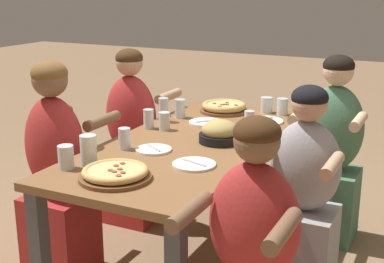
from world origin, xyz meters
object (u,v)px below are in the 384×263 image
drinking_glass_b (124,139)px  drinking_glass_j (282,107)px  diner_near_right (332,158)px  drinking_glass_f (266,106)px  drinking_glass_i (66,159)px  empty_plate_c (264,121)px  pizza_board_main (115,173)px  drinking_glass_g (89,152)px  drinking_glass_d (180,110)px  diner_far_midleft (57,179)px  skillet_bowl (220,133)px  drinking_glass_c (164,110)px  empty_plate_b (154,150)px  empty_plate_a (206,122)px  empty_plate_d (194,164)px  pizza_board_second (224,107)px  drinking_glass_h (164,122)px  drinking_glass_a (249,121)px  diner_far_midright (132,145)px  diner_near_center (303,202)px  drinking_glass_e (149,120)px

drinking_glass_b → drinking_glass_j: drinking_glass_b is taller
diner_near_right → drinking_glass_f: bearing=-12.7°
drinking_glass_i → empty_plate_c: bearing=-24.1°
pizza_board_main → empty_plate_c: (1.24, -0.27, -0.02)m
drinking_glass_g → drinking_glass_d: bearing=2.0°
diner_far_midleft → skillet_bowl: bearing=28.1°
drinking_glass_c → empty_plate_b: bearing=-155.9°
empty_plate_a → drinking_glass_f: (0.43, -0.24, 0.04)m
empty_plate_b → drinking_glass_g: drinking_glass_g is taller
drinking_glass_b → drinking_glass_f: bearing=-20.3°
empty_plate_d → empty_plate_b: bearing=68.2°
pizza_board_second → empty_plate_c: 0.35m
empty_plate_a → drinking_glass_h: size_ratio=1.98×
drinking_glass_a → drinking_glass_b: size_ratio=0.95×
pizza_board_second → diner_far_midright: bearing=120.3°
diner_near_center → diner_near_right: 0.68m
pizza_board_main → drinking_glass_a: drinking_glass_a is taller
drinking_glass_b → diner_far_midleft: 0.48m
diner_near_right → diner_near_center: bearing=90.0°
drinking_glass_h → empty_plate_d: bearing=-138.6°
drinking_glass_d → diner_near_right: size_ratio=0.10×
diner_far_midleft → pizza_board_main: bearing=-26.8°
drinking_glass_a → drinking_glass_h: (-0.25, 0.44, 0.00)m
pizza_board_main → empty_plate_b: (0.43, 0.05, -0.02)m
empty_plate_d → diner_far_midright: bearing=47.9°
pizza_board_second → drinking_glass_g: bearing=172.9°
drinking_glass_a → drinking_glass_f: 0.43m
drinking_glass_b → drinking_glass_e: drinking_glass_e is taller
empty_plate_b → drinking_glass_c: size_ratio=1.25×
empty_plate_c → drinking_glass_e: drinking_glass_e is taller
diner_far_midright → diner_near_center: (-0.36, -1.27, -0.03)m
empty_plate_a → drinking_glass_d: bearing=75.4°
drinking_glass_f → diner_far_midright: (-0.42, 0.79, -0.27)m
skillet_bowl → drinking_glass_f: skillet_bowl is taller
empty_plate_b → diner_near_right: size_ratio=0.16×
drinking_glass_g → drinking_glass_i: size_ratio=1.31×
pizza_board_second → drinking_glass_a: bearing=-136.7°
empty_plate_d → diner_near_right: size_ratio=0.18×
drinking_glass_f → diner_far_midright: 0.94m
drinking_glass_d → empty_plate_a: bearing=-104.6°
empty_plate_a → drinking_glass_b: 0.69m
drinking_glass_e → drinking_glass_d: bearing=-8.8°
drinking_glass_f → diner_near_center: size_ratio=0.09×
diner_near_center → empty_plate_b: bearing=20.5°
diner_far_midright → diner_near_center: size_ratio=1.06×
drinking_glass_j → skillet_bowl: bearing=170.8°
drinking_glass_c → drinking_glass_j: bearing=-51.0°
skillet_bowl → diner_near_center: size_ratio=0.29×
skillet_bowl → diner_far_midright: diner_far_midright is taller
pizza_board_second → empty_plate_a: bearing=-177.1°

